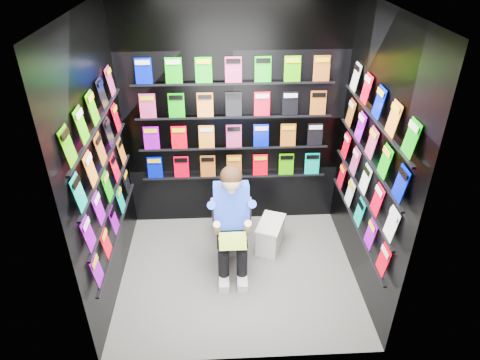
{
  "coord_description": "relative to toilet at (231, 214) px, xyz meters",
  "views": [
    {
      "loc": [
        -0.15,
        -3.29,
        3.15
      ],
      "look_at": [
        0.02,
        0.15,
        1.05
      ],
      "focal_mm": 32.0,
      "sensor_mm": 36.0,
      "label": 1
    }
  ],
  "objects": [
    {
      "name": "comics_left",
      "position": [
        -1.11,
        -0.56,
        0.94
      ],
      "size": [
        0.06,
        1.7,
        1.37
      ],
      "primitive_type": null,
      "color": "red",
      "rests_on": "wall_left"
    },
    {
      "name": "held_comic",
      "position": [
        0.0,
        -0.73,
        0.21
      ],
      "size": [
        0.26,
        0.15,
        0.11
      ],
      "primitive_type": "cube",
      "rotation": [
        -0.96,
        0.0,
        0.01
      ],
      "color": "green",
      "rests_on": "reader"
    },
    {
      "name": "wall_back",
      "position": [
        0.06,
        0.44,
        0.93
      ],
      "size": [
        2.4,
        0.04,
        2.6
      ],
      "primitive_type": "cube",
      "color": "black",
      "rests_on": "floor"
    },
    {
      "name": "wall_left",
      "position": [
        -1.14,
        -0.56,
        0.93
      ],
      "size": [
        0.04,
        2.0,
        2.6
      ],
      "primitive_type": "cube",
      "color": "black",
      "rests_on": "floor"
    },
    {
      "name": "wall_front",
      "position": [
        0.06,
        -1.56,
        0.93
      ],
      "size": [
        2.4,
        0.04,
        2.6
      ],
      "primitive_type": "cube",
      "color": "black",
      "rests_on": "floor"
    },
    {
      "name": "longbox",
      "position": [
        0.43,
        -0.14,
        -0.21
      ],
      "size": [
        0.36,
        0.46,
        0.31
      ],
      "primitive_type": "cube",
      "rotation": [
        0.0,
        0.0,
        -0.37
      ],
      "color": "silver",
      "rests_on": "floor"
    },
    {
      "name": "comics_back",
      "position": [
        0.06,
        0.41,
        0.94
      ],
      "size": [
        2.1,
        0.06,
        1.37
      ],
      "primitive_type": null,
      "color": "red",
      "rests_on": "wall_back"
    },
    {
      "name": "longbox_lid",
      "position": [
        0.43,
        -0.14,
        -0.05
      ],
      "size": [
        0.38,
        0.49,
        0.03
      ],
      "primitive_type": "cube",
      "rotation": [
        0.0,
        0.0,
        -0.37
      ],
      "color": "silver",
      "rests_on": "longbox"
    },
    {
      "name": "reader",
      "position": [
        0.0,
        -0.38,
        0.37
      ],
      "size": [
        0.48,
        0.69,
        1.27
      ],
      "primitive_type": null,
      "rotation": [
        0.0,
        0.0,
        0.01
      ],
      "color": "blue",
      "rests_on": "toilet"
    },
    {
      "name": "floor",
      "position": [
        0.06,
        -0.56,
        -0.37
      ],
      "size": [
        2.4,
        2.4,
        0.0
      ],
      "primitive_type": "plane",
      "color": "slate",
      "rests_on": "ground"
    },
    {
      "name": "toilet",
      "position": [
        0.0,
        0.0,
        0.0
      ],
      "size": [
        0.42,
        0.75,
        0.73
      ],
      "primitive_type": "imported",
      "rotation": [
        0.0,
        0.0,
        3.15
      ],
      "color": "silver",
      "rests_on": "floor"
    },
    {
      "name": "wall_right",
      "position": [
        1.26,
        -0.56,
        0.93
      ],
      "size": [
        0.04,
        2.0,
        2.6
      ],
      "primitive_type": "cube",
      "color": "black",
      "rests_on": "floor"
    },
    {
      "name": "comics_right",
      "position": [
        1.23,
        -0.56,
        0.94
      ],
      "size": [
        0.06,
        1.7,
        1.37
      ],
      "primitive_type": null,
      "color": "red",
      "rests_on": "wall_right"
    },
    {
      "name": "ceiling",
      "position": [
        0.06,
        -0.56,
        2.23
      ],
      "size": [
        2.4,
        2.4,
        0.0
      ],
      "primitive_type": "plane",
      "color": "white",
      "rests_on": "floor"
    }
  ]
}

